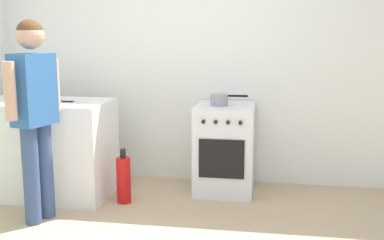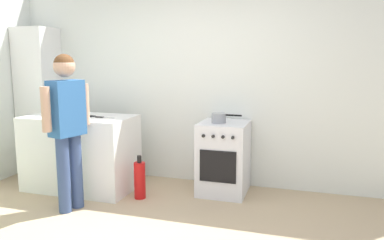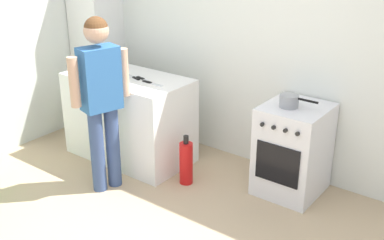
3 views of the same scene
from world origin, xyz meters
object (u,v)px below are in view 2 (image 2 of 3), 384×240
(knife_carving, at_px, (83,116))
(fire_extinguisher, at_px, (140,180))
(knife_utility, at_px, (104,117))
(knife_paring, at_px, (94,116))
(person, at_px, (67,119))
(pot, at_px, (219,118))
(oven_left, at_px, (224,158))
(larder_cabinet, at_px, (40,101))

(knife_carving, height_order, fire_extinguisher, knife_carving)
(knife_utility, bearing_deg, fire_extinguisher, -8.98)
(knife_paring, distance_m, fire_extinguisher, 0.95)
(knife_carving, bearing_deg, person, -69.27)
(pot, relative_size, fire_extinguisher, 0.70)
(oven_left, height_order, knife_paring, knife_paring)
(knife_utility, distance_m, fire_extinguisher, 0.84)
(oven_left, distance_m, larder_cabinet, 2.71)
(person, bearing_deg, knife_paring, 98.13)
(person, bearing_deg, pot, 34.21)
(pot, height_order, knife_paring, pot)
(oven_left, height_order, pot, pot)
(knife_utility, bearing_deg, oven_left, 16.63)
(pot, height_order, knife_utility, pot)
(knife_paring, distance_m, person, 0.65)
(oven_left, xyz_separation_m, knife_paring, (-1.52, -0.35, 0.48))
(pot, xyz_separation_m, knife_utility, (-1.30, -0.35, -0.00))
(pot, xyz_separation_m, larder_cabinet, (-2.60, 0.16, 0.09))
(pot, height_order, knife_carving, pot)
(person, distance_m, larder_cabinet, 1.64)
(knife_paring, relative_size, person, 0.13)
(oven_left, xyz_separation_m, fire_extinguisher, (-0.87, -0.48, -0.21))
(knife_paring, xyz_separation_m, person, (0.09, -0.64, 0.07))
(oven_left, relative_size, pot, 2.43)
(knife_carving, xyz_separation_m, person, (0.24, -0.64, 0.07))
(person, bearing_deg, knife_utility, 82.55)
(pot, relative_size, person, 0.21)
(larder_cabinet, bearing_deg, person, -41.74)
(knife_carving, distance_m, person, 0.68)
(oven_left, xyz_separation_m, knife_carving, (-1.67, -0.35, 0.48))
(knife_utility, xyz_separation_m, knife_paring, (-0.17, 0.05, 0.00))
(fire_extinguisher, bearing_deg, knife_carving, 171.20)
(pot, relative_size, larder_cabinet, 0.17)
(pot, bearing_deg, knife_utility, -165.07)
(pot, xyz_separation_m, knife_paring, (-1.47, -0.30, -0.00))
(knife_paring, xyz_separation_m, fire_extinguisher, (0.65, -0.13, -0.69))
(oven_left, distance_m, knife_utility, 1.49)
(knife_utility, relative_size, person, 0.15)
(person, distance_m, fire_extinguisher, 1.07)
(knife_utility, height_order, fire_extinguisher, knife_utility)
(pot, relative_size, knife_paring, 1.66)
(fire_extinguisher, distance_m, larder_cabinet, 2.03)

